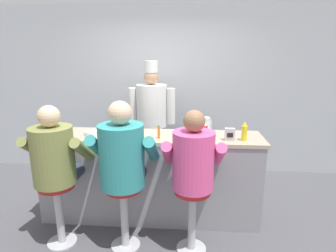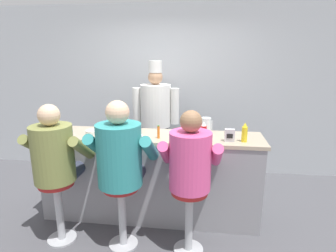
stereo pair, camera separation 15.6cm
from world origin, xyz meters
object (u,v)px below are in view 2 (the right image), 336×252
breakfast_plate (132,136)px  coffee_mug_blue (66,131)px  ketchup_bottle_red (203,132)px  hot_sauce_bottle_orange (158,132)px  cook_in_whites_near (156,116)px  water_pitcher_clear (206,126)px  cereal_bowl (93,132)px  mustard_bottle_yellow (245,133)px  diner_seated_pink (190,165)px  diner_seated_olive (55,157)px  napkin_dispenser_chrome (230,135)px  diner_seated_teal (121,158)px

breakfast_plate → coffee_mug_blue: coffee_mug_blue is taller
ketchup_bottle_red → coffee_mug_blue: bearing=177.0°
hot_sauce_bottle_orange → cook_in_whites_near: bearing=101.1°
water_pitcher_clear → cereal_bowl: water_pitcher_clear is taller
hot_sauce_bottle_orange → breakfast_plate: 0.31m
ketchup_bottle_red → mustard_bottle_yellow: 0.44m
mustard_bottle_yellow → diner_seated_pink: (-0.55, -0.44, -0.21)m
hot_sauce_bottle_orange → ketchup_bottle_red: bearing=-9.2°
mustard_bottle_yellow → diner_seated_olive: bearing=-167.1°
hot_sauce_bottle_orange → napkin_dispenser_chrome: (0.77, -0.01, -0.00)m
mustard_bottle_yellow → hot_sauce_bottle_orange: bearing=179.6°
hot_sauce_bottle_orange → diner_seated_teal: diner_seated_teal is taller
coffee_mug_blue → ketchup_bottle_red: bearing=-3.0°
coffee_mug_blue → diner_seated_pink: size_ratio=0.09×
breakfast_plate → coffee_mug_blue: (-0.77, -0.01, 0.03)m
breakfast_plate → diner_seated_pink: bearing=-34.0°
cereal_bowl → coffee_mug_blue: 0.30m
diner_seated_teal → napkin_dispenser_chrome: bearing=21.7°
water_pitcher_clear → breakfast_plate: water_pitcher_clear is taller
water_pitcher_clear → cook_in_whites_near: bearing=128.3°
diner_seated_teal → diner_seated_pink: diner_seated_teal is taller
breakfast_plate → diner_seated_teal: (-0.00, -0.45, -0.10)m
diner_seated_olive → cook_in_whites_near: 1.84m
coffee_mug_blue → cook_in_whites_near: (0.83, 1.24, -0.06)m
mustard_bottle_yellow → napkin_dispenser_chrome: bearing=-177.4°
hot_sauce_bottle_orange → napkin_dispenser_chrome: hot_sauce_bottle_orange is taller
hot_sauce_bottle_orange → cook_in_whites_near: size_ratio=0.08×
hot_sauce_bottle_orange → cook_in_whites_near: 1.26m
hot_sauce_bottle_orange → water_pitcher_clear: (0.52, 0.27, 0.02)m
ketchup_bottle_red → hot_sauce_bottle_orange: size_ratio=1.58×
diner_seated_pink → diner_seated_teal: bearing=179.7°
hot_sauce_bottle_orange → coffee_mug_blue: 1.08m
ketchup_bottle_red → cook_in_whites_near: size_ratio=0.13×
coffee_mug_blue → diner_seated_pink: (1.45, -0.45, -0.16)m
mustard_bottle_yellow → cereal_bowl: 1.71m
breakfast_plate → diner_seated_olive: 0.83m
diner_seated_olive → cook_in_whites_near: cook_in_whites_near is taller
napkin_dispenser_chrome → diner_seated_olive: diner_seated_olive is taller
hot_sauce_bottle_orange → diner_seated_pink: (0.38, -0.44, -0.19)m
diner_seated_teal → diner_seated_pink: size_ratio=1.05×
diner_seated_olive → cereal_bowl: bearing=68.7°
water_pitcher_clear → cereal_bowl: bearing=-171.3°
napkin_dispenser_chrome → cook_in_whites_near: (-1.01, 1.25, -0.09)m
coffee_mug_blue → breakfast_plate: bearing=0.8°
cereal_bowl → cook_in_whites_near: cook_in_whites_near is taller
coffee_mug_blue → napkin_dispenser_chrome: (1.84, -0.02, 0.02)m
ketchup_bottle_red → diner_seated_olive: diner_seated_olive is taller
hot_sauce_bottle_orange → diner_seated_olive: diner_seated_olive is taller
cereal_bowl → diner_seated_pink: diner_seated_pink is taller
breakfast_plate → ketchup_bottle_red: bearing=-6.6°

